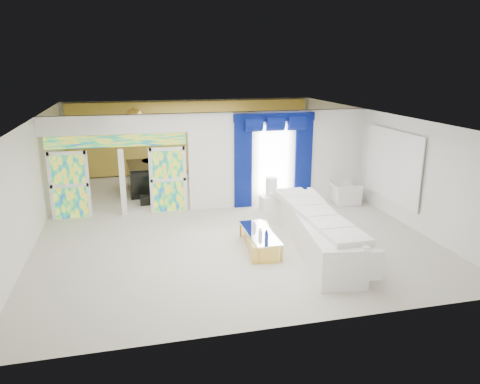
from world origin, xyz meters
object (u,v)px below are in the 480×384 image
object	(u,v)px
white_sofa	(316,232)
grand_piano	(150,177)
console_table	(280,202)
coffee_table	(260,241)
armchair	(344,192)

from	to	relation	value
white_sofa	grand_piano	world-z (taller)	grand_piano
console_table	white_sofa	bearing A→B (deg)	-93.05
coffee_table	white_sofa	bearing A→B (deg)	-12.53
coffee_table	grand_piano	size ratio (longest dim) A/B	0.94
armchair	grand_piano	bearing A→B (deg)	71.27
grand_piano	coffee_table	bearing A→B (deg)	-72.19
white_sofa	grand_piano	size ratio (longest dim) A/B	2.33
coffee_table	armchair	size ratio (longest dim) A/B	1.78
white_sofa	armchair	xyz separation A→B (m)	(2.40, 3.40, -0.10)
console_table	grand_piano	bearing A→B (deg)	142.08
coffee_table	console_table	xyz separation A→B (m)	(1.53, 3.00, 0.01)
console_table	armchair	size ratio (longest dim) A/B	1.24
white_sofa	armchair	distance (m)	4.17
white_sofa	console_table	bearing A→B (deg)	94.60
console_table	armchair	world-z (taller)	armchair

